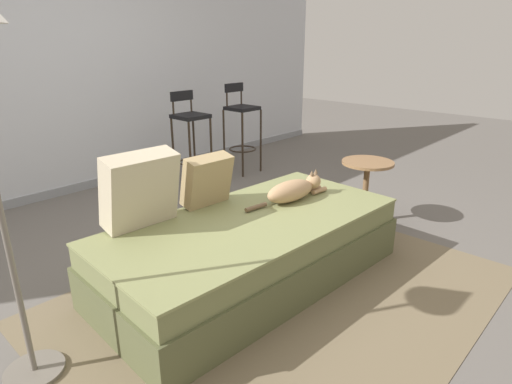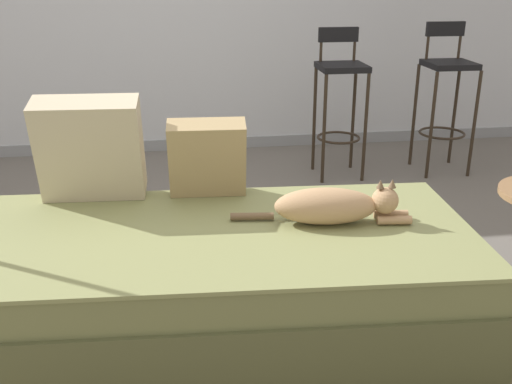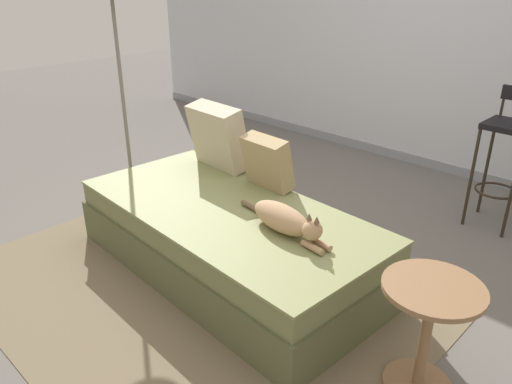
{
  "view_description": "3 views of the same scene",
  "coord_description": "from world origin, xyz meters",
  "px_view_note": "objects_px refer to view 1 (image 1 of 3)",
  "views": [
    {
      "loc": [
        -1.86,
        -2.16,
        1.54
      ],
      "look_at": [
        0.15,
        -0.3,
        0.56
      ],
      "focal_mm": 30.0,
      "sensor_mm": 36.0,
      "label": 1
    },
    {
      "loc": [
        -0.17,
        -2.58,
        1.45
      ],
      "look_at": [
        0.15,
        -0.3,
        0.56
      ],
      "focal_mm": 42.0,
      "sensor_mm": 36.0,
      "label": 2
    },
    {
      "loc": [
        2.06,
        -2.27,
        1.8
      ],
      "look_at": [
        0.15,
        -0.3,
        0.56
      ],
      "focal_mm": 35.0,
      "sensor_mm": 36.0,
      "label": 3
    }
  ],
  "objects_px": {
    "bar_stool_near_window": "(190,131)",
    "side_table": "(366,183)",
    "throw_pillow_corner": "(140,190)",
    "cat": "(293,190)",
    "throw_pillow_middle": "(207,180)",
    "bar_stool_by_doorway": "(241,122)",
    "couch": "(252,248)"
  },
  "relations": [
    {
      "from": "throw_pillow_middle",
      "to": "cat",
      "type": "xyz_separation_m",
      "value": [
        0.49,
        -0.38,
        -0.11
      ]
    },
    {
      "from": "throw_pillow_corner",
      "to": "side_table",
      "type": "height_order",
      "value": "throw_pillow_corner"
    },
    {
      "from": "couch",
      "to": "throw_pillow_corner",
      "type": "xyz_separation_m",
      "value": [
        -0.54,
        0.42,
        0.46
      ]
    },
    {
      "from": "throw_pillow_middle",
      "to": "bar_stool_near_window",
      "type": "height_order",
      "value": "bar_stool_near_window"
    },
    {
      "from": "couch",
      "to": "bar_stool_near_window",
      "type": "height_order",
      "value": "bar_stool_near_window"
    },
    {
      "from": "throw_pillow_middle",
      "to": "bar_stool_by_doorway",
      "type": "bearing_deg",
      "value": 38.74
    },
    {
      "from": "cat",
      "to": "side_table",
      "type": "height_order",
      "value": "cat"
    },
    {
      "from": "cat",
      "to": "side_table",
      "type": "distance_m",
      "value": 0.93
    },
    {
      "from": "throw_pillow_corner",
      "to": "side_table",
      "type": "xyz_separation_m",
      "value": [
        1.91,
        -0.49,
        -0.31
      ]
    },
    {
      "from": "couch",
      "to": "throw_pillow_middle",
      "type": "distance_m",
      "value": 0.56
    },
    {
      "from": "side_table",
      "to": "couch",
      "type": "bearing_deg",
      "value": 177.03
    },
    {
      "from": "throw_pillow_corner",
      "to": "cat",
      "type": "xyz_separation_m",
      "value": [
        1.0,
        -0.4,
        -0.16
      ]
    },
    {
      "from": "cat",
      "to": "bar_stool_by_doorway",
      "type": "xyz_separation_m",
      "value": [
        1.3,
        1.81,
        0.1
      ]
    },
    {
      "from": "throw_pillow_corner",
      "to": "cat",
      "type": "height_order",
      "value": "throw_pillow_corner"
    },
    {
      "from": "side_table",
      "to": "bar_stool_near_window",
      "type": "bearing_deg",
      "value": 101.55
    },
    {
      "from": "throw_pillow_middle",
      "to": "throw_pillow_corner",
      "type": "bearing_deg",
      "value": 177.03
    },
    {
      "from": "throw_pillow_corner",
      "to": "bar_stool_by_doorway",
      "type": "relative_size",
      "value": 0.45
    },
    {
      "from": "throw_pillow_middle",
      "to": "bar_stool_by_doorway",
      "type": "distance_m",
      "value": 2.29
    },
    {
      "from": "bar_stool_near_window",
      "to": "side_table",
      "type": "xyz_separation_m",
      "value": [
        0.39,
        -1.9,
        -0.25
      ]
    },
    {
      "from": "bar_stool_near_window",
      "to": "side_table",
      "type": "bearing_deg",
      "value": -78.45
    },
    {
      "from": "throw_pillow_middle",
      "to": "couch",
      "type": "bearing_deg",
      "value": -85.53
    },
    {
      "from": "bar_stool_near_window",
      "to": "side_table",
      "type": "relative_size",
      "value": 1.83
    },
    {
      "from": "couch",
      "to": "throw_pillow_corner",
      "type": "relative_size",
      "value": 4.41
    },
    {
      "from": "couch",
      "to": "throw_pillow_middle",
      "type": "relative_size",
      "value": 5.77
    },
    {
      "from": "couch",
      "to": "throw_pillow_corner",
      "type": "distance_m",
      "value": 0.82
    },
    {
      "from": "throw_pillow_corner",
      "to": "bar_stool_by_doorway",
      "type": "xyz_separation_m",
      "value": [
        2.3,
        1.41,
        -0.07
      ]
    },
    {
      "from": "couch",
      "to": "throw_pillow_middle",
      "type": "bearing_deg",
      "value": 94.47
    },
    {
      "from": "couch",
      "to": "bar_stool_near_window",
      "type": "bearing_deg",
      "value": 61.74
    },
    {
      "from": "bar_stool_by_doorway",
      "to": "couch",
      "type": "bearing_deg",
      "value": -133.87
    },
    {
      "from": "throw_pillow_middle",
      "to": "bar_stool_near_window",
      "type": "bearing_deg",
      "value": 54.76
    },
    {
      "from": "throw_pillow_middle",
      "to": "bar_stool_by_doorway",
      "type": "relative_size",
      "value": 0.34
    },
    {
      "from": "side_table",
      "to": "cat",
      "type": "bearing_deg",
      "value": 174.59
    }
  ]
}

